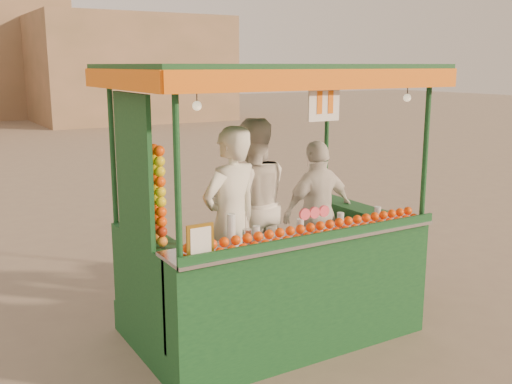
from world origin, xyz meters
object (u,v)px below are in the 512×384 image
juice_cart (269,254)px  vendor_left (231,221)px  vendor_right (318,212)px  vendor_middle (251,204)px

juice_cart → vendor_left: 0.52m
juice_cart → vendor_right: size_ratio=1.88×
vendor_left → vendor_right: bearing=177.3°
juice_cart → vendor_middle: (0.16, 0.61, 0.36)m
juice_cart → vendor_middle: juice_cart is taller
vendor_middle → vendor_right: vendor_middle is taller
juice_cart → vendor_left: bearing=164.1°
juice_cart → vendor_right: juice_cart is taller
vendor_left → vendor_middle: vendor_middle is taller
vendor_middle → vendor_right: bearing=173.9°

